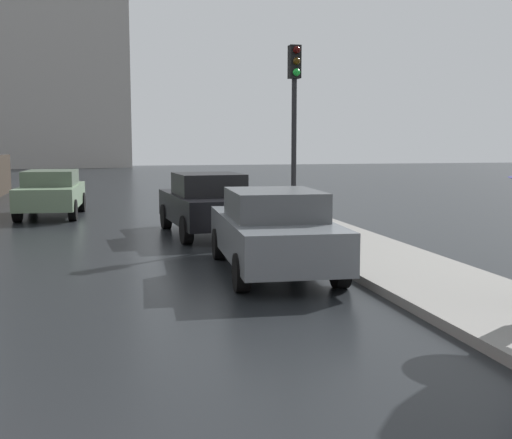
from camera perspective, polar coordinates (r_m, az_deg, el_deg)
car_grey_near_kerb at (r=11.51m, az=1.51°, el=-0.95°), size 1.95×4.42×1.46m
car_green_far_ahead at (r=21.00m, az=-17.34°, el=2.26°), size 1.94×3.96×1.41m
car_black_far_lane at (r=16.19m, az=-4.23°, el=1.38°), size 2.07×4.27×1.52m
traffic_light at (r=15.47m, az=3.35°, el=9.96°), size 0.26×0.39×4.34m
distant_tower at (r=62.15m, az=-17.31°, el=15.25°), size 13.04×10.07×29.33m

